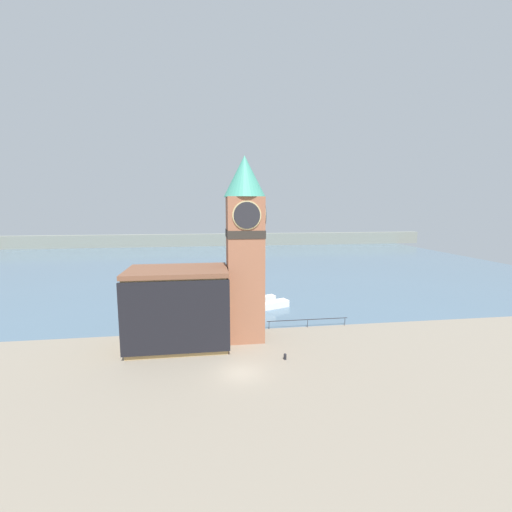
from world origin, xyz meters
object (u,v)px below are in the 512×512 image
(clock_tower, at_px, (245,245))
(boat_near, at_px, (272,303))
(pier_building, at_px, (178,307))
(mooring_bollard_near, at_px, (285,356))

(clock_tower, relative_size, boat_near, 3.90)
(pier_building, relative_size, mooring_bollard_near, 16.91)
(boat_near, height_order, mooring_bollard_near, boat_near)
(pier_building, xyz_separation_m, boat_near, (13.18, 12.91, -3.69))
(mooring_bollard_near, bearing_deg, clock_tower, 117.73)
(clock_tower, distance_m, pier_building, 10.44)
(boat_near, distance_m, mooring_bollard_near, 18.40)
(clock_tower, bearing_deg, boat_near, 65.20)
(boat_near, xyz_separation_m, mooring_bollard_near, (-2.01, -18.28, -0.42))
(clock_tower, xyz_separation_m, pier_building, (-7.74, -1.14, -6.92))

